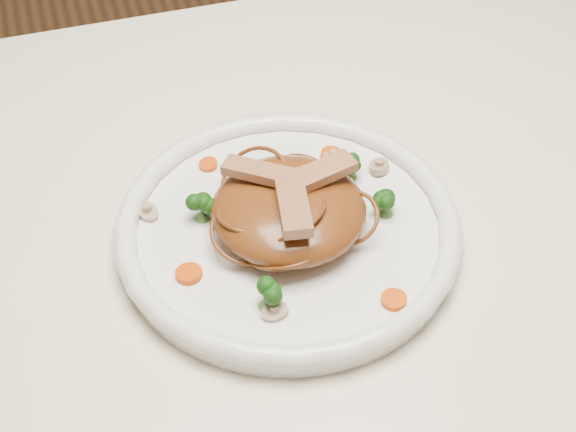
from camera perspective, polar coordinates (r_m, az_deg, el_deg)
name	(u,v)px	position (r m, az deg, el deg)	size (l,w,h in m)	color
table	(324,290)	(0.84, 2.50, -5.09)	(1.20, 0.80, 0.75)	beige
plate	(288,233)	(0.74, 0.00, -1.20)	(0.30, 0.30, 0.02)	white
noodle_mound	(289,209)	(0.72, 0.05, 0.47)	(0.14, 0.14, 0.04)	#603212
chicken_a	(318,174)	(0.71, 2.07, 2.91)	(0.07, 0.02, 0.01)	#B27B54
chicken_b	(258,172)	(0.71, -2.10, 3.07)	(0.06, 0.02, 0.01)	#B27B54
chicken_c	(293,203)	(0.68, 0.33, 0.93)	(0.08, 0.02, 0.01)	#B27B54
broccoli_0	(350,167)	(0.78, 4.30, 3.40)	(0.02, 0.02, 0.03)	#17480F
broccoli_1	(201,205)	(0.74, -5.99, 0.79)	(0.03, 0.03, 0.03)	#17480F
broccoli_2	(266,293)	(0.66, -1.52, -5.33)	(0.03, 0.03, 0.03)	#17480F
broccoli_3	(387,200)	(0.74, 6.82, 1.10)	(0.03, 0.03, 0.03)	#17480F
carrot_0	(331,154)	(0.81, 2.99, 4.25)	(0.02, 0.02, 0.01)	#BD4806
carrot_1	(189,273)	(0.70, -6.82, -3.93)	(0.02, 0.02, 0.01)	#BD4806
carrot_2	(383,200)	(0.76, 6.55, 1.09)	(0.02, 0.02, 0.01)	#BD4806
carrot_3	(208,165)	(0.80, -5.49, 3.53)	(0.02, 0.02, 0.01)	#BD4806
carrot_4	(394,300)	(0.68, 7.26, -5.71)	(0.02, 0.02, 0.01)	#BD4806
mushroom_0	(275,312)	(0.67, -0.91, -6.60)	(0.02, 0.02, 0.01)	tan
mushroom_1	(379,167)	(0.79, 6.27, 3.38)	(0.03, 0.03, 0.01)	tan
mushroom_2	(148,212)	(0.76, -9.61, 0.26)	(0.02, 0.02, 0.01)	tan
mushroom_3	(333,157)	(0.80, 3.10, 4.04)	(0.02, 0.02, 0.01)	tan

